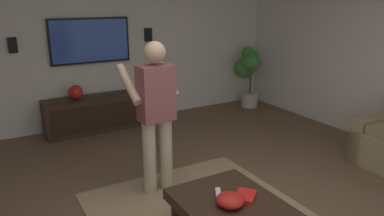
{
  "coord_description": "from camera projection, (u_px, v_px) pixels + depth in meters",
  "views": [
    {
      "loc": [
        -2.37,
        1.63,
        2.05
      ],
      "look_at": [
        0.65,
        -0.12,
        1.0
      ],
      "focal_mm": 34.52,
      "sensor_mm": 36.0,
      "label": 1
    }
  ],
  "objects": [
    {
      "name": "wall_back_tv",
      "position": [
        94.0,
        45.0,
        5.92
      ],
      "size": [
        0.1,
        6.74,
        2.62
      ],
      "primitive_type": "cube",
      "color": "silver",
      "rests_on": "ground"
    },
    {
      "name": "coffee_table",
      "position": [
        231.0,
        213.0,
        3.13
      ],
      "size": [
        1.0,
        0.8,
        0.4
      ],
      "color": "#332116",
      "rests_on": "ground"
    },
    {
      "name": "media_console",
      "position": [
        100.0,
        113.0,
        5.9
      ],
      "size": [
        0.45,
        1.7,
        0.55
      ],
      "rotation": [
        0.0,
        0.0,
        3.14
      ],
      "color": "#332116",
      "rests_on": "ground"
    },
    {
      "name": "tv",
      "position": [
        90.0,
        41.0,
        5.78
      ],
      "size": [
        0.05,
        1.25,
        0.71
      ],
      "rotation": [
        0.0,
        0.0,
        3.14
      ],
      "color": "black"
    },
    {
      "name": "person_standing",
      "position": [
        156.0,
        109.0,
        3.84
      ],
      "size": [
        0.55,
        0.55,
        1.64
      ],
      "rotation": [
        0.0,
        0.0,
        0.05
      ],
      "color": "#C6B793",
      "rests_on": "ground"
    },
    {
      "name": "potted_plant_tall",
      "position": [
        249.0,
        69.0,
        7.06
      ],
      "size": [
        0.6,
        0.41,
        1.17
      ],
      "color": "#B7B2A8",
      "rests_on": "ground"
    },
    {
      "name": "bowl",
      "position": [
        230.0,
        200.0,
        3.03
      ],
      "size": [
        0.23,
        0.23,
        0.11
      ],
      "primitive_type": "ellipsoid",
      "color": "red",
      "rests_on": "coffee_table"
    },
    {
      "name": "remote_white",
      "position": [
        218.0,
        193.0,
        3.23
      ],
      "size": [
        0.15,
        0.11,
        0.02
      ],
      "primitive_type": "cube",
      "rotation": [
        0.0,
        0.0,
        5.75
      ],
      "color": "white",
      "rests_on": "coffee_table"
    },
    {
      "name": "book",
      "position": [
        245.0,
        196.0,
        3.16
      ],
      "size": [
        0.26,
        0.27,
        0.04
      ],
      "primitive_type": "cube",
      "rotation": [
        0.0,
        0.0,
        2.28
      ],
      "color": "red",
      "rests_on": "coffee_table"
    },
    {
      "name": "vase_round",
      "position": [
        76.0,
        92.0,
        5.63
      ],
      "size": [
        0.22,
        0.22,
        0.22
      ],
      "primitive_type": "sphere",
      "color": "red",
      "rests_on": "media_console"
    },
    {
      "name": "wall_speaker_left",
      "position": [
        148.0,
        35.0,
        6.25
      ],
      "size": [
        0.06,
        0.12,
        0.22
      ],
      "primitive_type": "cube",
      "color": "black"
    },
    {
      "name": "wall_speaker_right",
      "position": [
        13.0,
        45.0,
        5.26
      ],
      "size": [
        0.06,
        0.12,
        0.22
      ],
      "primitive_type": "cube",
      "color": "black"
    }
  ]
}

